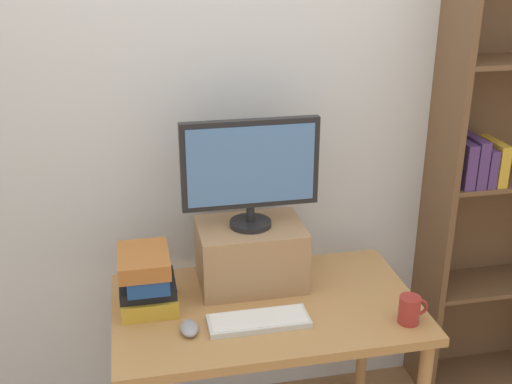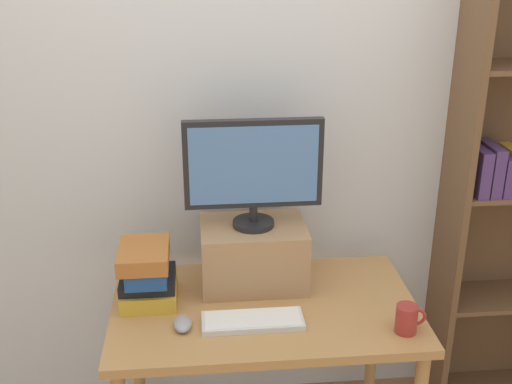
# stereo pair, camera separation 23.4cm
# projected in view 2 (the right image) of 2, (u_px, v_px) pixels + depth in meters

# --- Properties ---
(back_wall) EXTENTS (7.00, 0.08, 2.60)m
(back_wall) POSITION_uv_depth(u_px,v_px,m) (253.00, 128.00, 2.67)
(back_wall) COLOR silver
(back_wall) RESTS_ON ground_plane
(desk) EXTENTS (1.16, 0.70, 0.74)m
(desk) POSITION_uv_depth(u_px,v_px,m) (264.00, 325.00, 2.47)
(desk) COLOR #B7844C
(desk) RESTS_ON ground_plane
(riser_box) EXTENTS (0.41, 0.30, 0.25)m
(riser_box) POSITION_uv_depth(u_px,v_px,m) (253.00, 254.00, 2.56)
(riser_box) COLOR #A87F56
(riser_box) RESTS_ON desk
(computer_monitor) EXTENTS (0.53, 0.16, 0.43)m
(computer_monitor) POSITION_uv_depth(u_px,v_px,m) (253.00, 169.00, 2.42)
(computer_monitor) COLOR black
(computer_monitor) RESTS_ON riser_box
(keyboard) EXTENTS (0.37, 0.13, 0.02)m
(keyboard) POSITION_uv_depth(u_px,v_px,m) (253.00, 321.00, 2.32)
(keyboard) COLOR silver
(keyboard) RESTS_ON desk
(computer_mouse) EXTENTS (0.06, 0.10, 0.04)m
(computer_mouse) POSITION_uv_depth(u_px,v_px,m) (183.00, 324.00, 2.29)
(computer_mouse) COLOR #99999E
(computer_mouse) RESTS_ON desk
(book_stack) EXTENTS (0.21, 0.25, 0.23)m
(book_stack) POSITION_uv_depth(u_px,v_px,m) (147.00, 275.00, 2.43)
(book_stack) COLOR gold
(book_stack) RESTS_ON desk
(coffee_mug) EXTENTS (0.11, 0.08, 0.10)m
(coffee_mug) POSITION_uv_depth(u_px,v_px,m) (407.00, 319.00, 2.26)
(coffee_mug) COLOR #9E2D28
(coffee_mug) RESTS_ON desk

